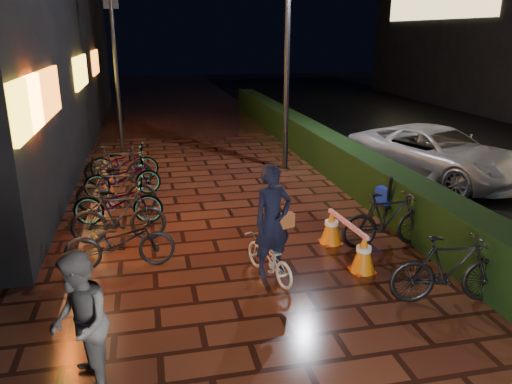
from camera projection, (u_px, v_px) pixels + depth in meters
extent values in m
plane|color=#381911|center=(263.00, 278.00, 7.90)|extent=(80.00, 80.00, 0.00)
cube|color=black|center=(306.00, 138.00, 15.87)|extent=(0.70, 20.00, 1.00)
imported|color=slate|center=(80.00, 324.00, 5.22)|extent=(0.73, 0.87, 1.60)
imported|color=#A8A7AC|center=(436.00, 154.00, 13.04)|extent=(3.92, 5.39, 1.36)
cube|color=yellow|center=(27.00, 107.00, 7.80)|extent=(0.08, 2.00, 0.90)
cube|color=orange|center=(44.00, 95.00, 9.19)|extent=(0.08, 3.00, 0.90)
cube|color=yellow|center=(81.00, 72.00, 14.77)|extent=(0.08, 2.80, 0.90)
cube|color=orange|center=(95.00, 62.00, 19.42)|extent=(0.08, 2.20, 0.90)
cube|color=#FFD88C|center=(436.00, 6.00, 25.87)|extent=(0.06, 10.00, 1.30)
cylinder|color=black|center=(287.00, 72.00, 13.40)|extent=(0.18, 0.18, 5.39)
cylinder|color=black|center=(117.00, 79.00, 15.53)|extent=(0.14, 0.14, 4.62)
cube|color=black|center=(111.00, 3.00, 14.85)|extent=(0.45, 0.13, 0.31)
imported|color=white|center=(269.00, 257.00, 7.82)|extent=(0.83, 1.38, 0.68)
imported|color=black|center=(273.00, 221.00, 7.54)|extent=(0.73, 0.59, 1.74)
cube|color=brown|center=(284.00, 221.00, 7.63)|extent=(0.33, 0.22, 0.22)
cone|color=orange|center=(364.00, 253.00, 8.03)|extent=(0.41, 0.41, 0.65)
cone|color=orange|center=(331.00, 226.00, 9.12)|extent=(0.41, 0.41, 0.65)
cube|color=red|center=(362.00, 270.00, 8.12)|extent=(0.38, 0.38, 0.03)
cube|color=#D53F0B|center=(331.00, 242.00, 9.22)|extent=(0.38, 0.38, 0.03)
cube|color=red|center=(347.00, 223.00, 8.49)|extent=(0.18, 1.38, 0.06)
cube|color=black|center=(388.00, 203.00, 10.05)|extent=(0.68, 0.60, 0.04)
cylinder|color=black|center=(385.00, 218.00, 9.86)|extent=(0.04, 0.04, 0.40)
cylinder|color=black|center=(403.00, 215.00, 10.06)|extent=(0.04, 0.04, 0.40)
cylinder|color=black|center=(372.00, 212.00, 10.18)|extent=(0.04, 0.04, 0.40)
cylinder|color=black|center=(390.00, 209.00, 10.38)|extent=(0.04, 0.04, 0.40)
cube|color=#0D23AB|center=(389.00, 195.00, 10.00)|extent=(0.50, 0.45, 0.32)
cylinder|color=black|center=(388.00, 199.00, 9.80)|extent=(0.21, 0.45, 1.02)
imported|color=black|center=(124.00, 162.00, 13.09)|extent=(1.83, 0.83, 0.93)
imported|color=black|center=(116.00, 190.00, 10.57)|extent=(1.77, 0.73, 1.03)
imported|color=black|center=(118.00, 166.00, 12.49)|extent=(1.77, 0.77, 1.03)
imported|color=black|center=(122.00, 177.00, 11.69)|extent=(1.83, 0.85, 0.93)
imported|color=black|center=(118.00, 216.00, 9.10)|extent=(1.72, 0.52, 1.03)
imported|color=black|center=(120.00, 241.00, 8.11)|extent=(1.77, 0.63, 0.93)
imported|color=black|center=(118.00, 202.00, 10.00)|extent=(1.82, 0.78, 0.93)
imported|color=black|center=(450.00, 269.00, 7.04)|extent=(1.77, 0.75, 1.03)
imported|color=black|center=(388.00, 220.00, 8.90)|extent=(1.73, 0.52, 1.03)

